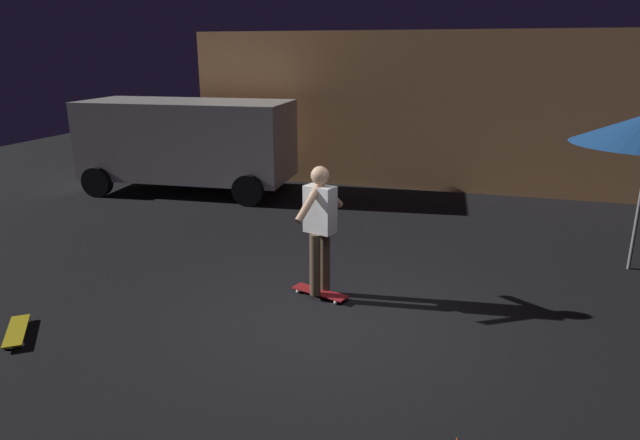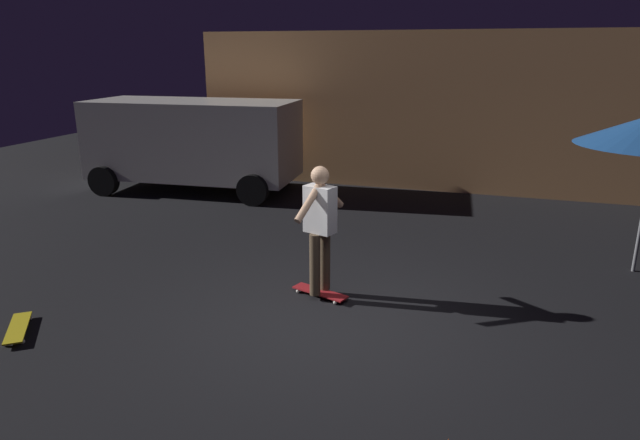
{
  "view_description": "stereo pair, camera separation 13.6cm",
  "coord_description": "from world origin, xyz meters",
  "px_view_note": "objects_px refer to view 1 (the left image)",
  "views": [
    {
      "loc": [
        1.56,
        -5.78,
        3.1
      ],
      "look_at": [
        -0.33,
        0.65,
        1.05
      ],
      "focal_mm": 31.27,
      "sensor_mm": 36.0,
      "label": 1
    },
    {
      "loc": [
        1.69,
        -5.75,
        3.1
      ],
      "look_at": [
        -0.33,
        0.65,
        1.05
      ],
      "focal_mm": 31.27,
      "sensor_mm": 36.0,
      "label": 2
    }
  ],
  "objects_px": {
    "skateboard_ridden": "(320,292)",
    "skater": "(320,221)",
    "skateboard_spare": "(16,331)",
    "parked_van": "(188,140)"
  },
  "relations": [
    {
      "from": "parked_van",
      "to": "skater",
      "type": "xyz_separation_m",
      "value": [
        4.51,
        -4.74,
        -0.12
      ]
    },
    {
      "from": "skateboard_ridden",
      "to": "skateboard_spare",
      "type": "bearing_deg",
      "value": -146.62
    },
    {
      "from": "skateboard_spare",
      "to": "skater",
      "type": "distance_m",
      "value": 3.73
    },
    {
      "from": "skateboard_ridden",
      "to": "skater",
      "type": "xyz_separation_m",
      "value": [
        0.0,
        -0.0,
        0.98
      ]
    },
    {
      "from": "skateboard_ridden",
      "to": "parked_van",
      "type": "bearing_deg",
      "value": 133.56
    },
    {
      "from": "skateboard_spare",
      "to": "skateboard_ridden",
      "type": "bearing_deg",
      "value": 33.38
    },
    {
      "from": "parked_van",
      "to": "skateboard_ridden",
      "type": "height_order",
      "value": "parked_van"
    },
    {
      "from": "parked_van",
      "to": "skater",
      "type": "distance_m",
      "value": 6.54
    },
    {
      "from": "skater",
      "to": "parked_van",
      "type": "bearing_deg",
      "value": 133.56
    },
    {
      "from": "parked_van",
      "to": "skateboard_spare",
      "type": "relative_size",
      "value": 6.35
    }
  ]
}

